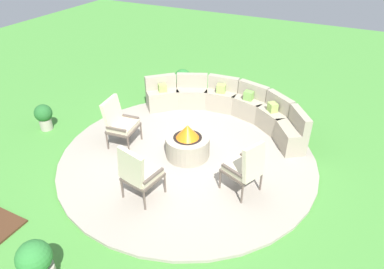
# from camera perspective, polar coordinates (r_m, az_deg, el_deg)

# --- Properties ---
(ground_plane) EXTENTS (24.00, 24.00, 0.00)m
(ground_plane) POSITION_cam_1_polar(r_m,az_deg,el_deg) (7.22, -0.71, -3.78)
(ground_plane) COLOR #478C38
(patio_circle) EXTENTS (5.23, 5.23, 0.06)m
(patio_circle) POSITION_cam_1_polar(r_m,az_deg,el_deg) (7.20, -0.72, -3.59)
(patio_circle) COLOR #9E9384
(patio_circle) RESTS_ON ground_plane
(fire_pit) EXTENTS (0.90, 0.90, 0.72)m
(fire_pit) POSITION_cam_1_polar(r_m,az_deg,el_deg) (7.02, -0.73, -1.55)
(fire_pit) COLOR #9E937F
(fire_pit) RESTS_ON patio_circle
(curved_stone_bench) EXTENTS (4.16, 1.64, 0.83)m
(curved_stone_bench) POSITION_cam_1_polar(r_m,az_deg,el_deg) (8.39, 6.12, 4.75)
(curved_stone_bench) COLOR #9E937F
(curved_stone_bench) RESTS_ON patio_circle
(lounge_chair_front_left) EXTENTS (0.65, 0.67, 1.04)m
(lounge_chair_front_left) POSITION_cam_1_polar(r_m,az_deg,el_deg) (7.41, -11.92, 2.13)
(lounge_chair_front_left) COLOR brown
(lounge_chair_front_left) RESTS_ON patio_circle
(lounge_chair_front_right) EXTENTS (0.65, 0.66, 1.10)m
(lounge_chair_front_right) POSITION_cam_1_polar(r_m,az_deg,el_deg) (5.90, -8.82, -6.22)
(lounge_chair_front_right) COLOR brown
(lounge_chair_front_right) RESTS_ON patio_circle
(lounge_chair_back_left) EXTENTS (0.74, 0.72, 1.06)m
(lounge_chair_back_left) POSITION_cam_1_polar(r_m,az_deg,el_deg) (6.03, 8.86, -5.32)
(lounge_chair_back_left) COLOR brown
(lounge_chair_back_left) RESTS_ON patio_circle
(potted_plant_0) EXTENTS (0.46, 0.46, 0.77)m
(potted_plant_0) POSITION_cam_1_polar(r_m,az_deg,el_deg) (5.25, -24.28, -18.90)
(potted_plant_0) COLOR #A89E8E
(potted_plant_0) RESTS_ON ground_plane
(potted_plant_1) EXTENTS (0.47, 0.47, 0.66)m
(potted_plant_1) POSITION_cam_1_polar(r_m,az_deg,el_deg) (9.83, -1.52, 9.02)
(potted_plant_1) COLOR brown
(potted_plant_1) RESTS_ON ground_plane
(potted_plant_2) EXTENTS (0.40, 0.40, 0.63)m
(potted_plant_2) POSITION_cam_1_polar(r_m,az_deg,el_deg) (8.69, -23.23, 2.87)
(potted_plant_2) COLOR #A89E8E
(potted_plant_2) RESTS_ON ground_plane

